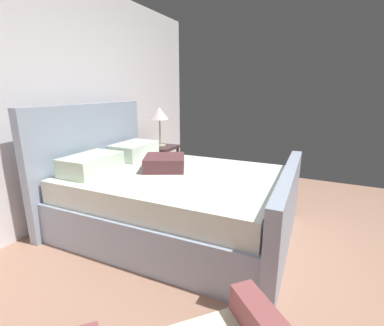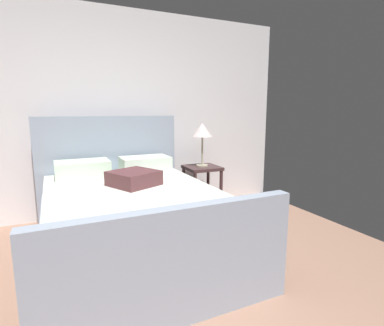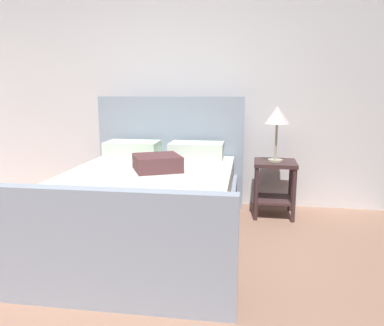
# 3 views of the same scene
# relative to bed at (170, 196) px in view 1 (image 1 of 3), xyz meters

# --- Properties ---
(ground_plane) EXTENTS (5.04, 5.42, 0.02)m
(ground_plane) POSITION_rel_bed_xyz_m (-0.11, -1.50, -0.36)
(ground_plane) COLOR #A17660
(wall_back) EXTENTS (5.16, 0.12, 2.60)m
(wall_back) POSITION_rel_bed_xyz_m (-0.11, 1.27, 0.94)
(wall_back) COLOR white
(wall_back) RESTS_ON ground
(bed) EXTENTS (1.72, 2.28, 1.27)m
(bed) POSITION_rel_bed_xyz_m (0.00, 0.00, 0.00)
(bed) COLOR #95A3B7
(bed) RESTS_ON ground
(nightstand_right) EXTENTS (0.44, 0.44, 0.60)m
(nightstand_right) POSITION_rel_bed_xyz_m (1.16, 0.83, 0.05)
(nightstand_right) COLOR #402A2B
(nightstand_right) RESTS_ON ground
(table_lamp_right) EXTENTS (0.27, 0.27, 0.58)m
(table_lamp_right) POSITION_rel_bed_xyz_m (1.16, 0.83, 0.71)
(table_lamp_right) COLOR #B7B293
(table_lamp_right) RESTS_ON nightstand_right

